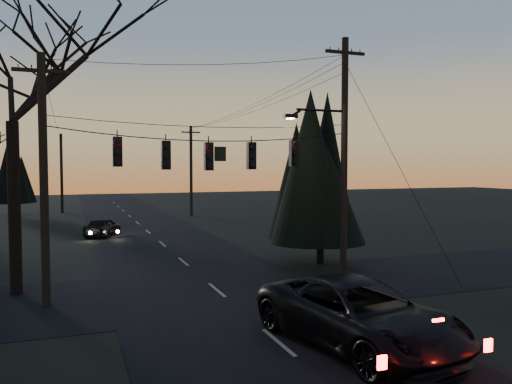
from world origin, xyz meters
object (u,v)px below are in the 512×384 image
object	(u,v)px
utility_pole_left	(47,306)
evergreen_right	(321,177)
bare_tree_left	(10,51)
utility_pole_right	(343,279)
sedan_oncoming_a	(102,227)
utility_pole_far_l	(62,213)
suv_near	(358,314)
utility_pole_far_r	(191,216)

from	to	relation	value
utility_pole_left	evergreen_right	size ratio (longest dim) A/B	1.17
utility_pole_left	evergreen_right	distance (m)	13.26
bare_tree_left	evergreen_right	bearing A→B (deg)	5.08
utility_pole_left	bare_tree_left	size ratio (longest dim) A/B	0.67
utility_pole_right	sedan_oncoming_a	size ratio (longest dim) A/B	2.64
bare_tree_left	utility_pole_far_l	bearing A→B (deg)	88.12
utility_pole_far_l	suv_near	world-z (taller)	utility_pole_far_l
utility_pole_right	suv_near	distance (m)	7.95
suv_near	bare_tree_left	bearing A→B (deg)	123.96
utility_pole_left	bare_tree_left	distance (m)	9.23
evergreen_right	utility_pole_right	bearing A→B (deg)	-101.00
utility_pole_right	bare_tree_left	size ratio (longest dim) A/B	0.78
sedan_oncoming_a	utility_pole_right	bearing A→B (deg)	140.55
utility_pole_left	utility_pole_far_r	distance (m)	30.27
utility_pole_far_r	bare_tree_left	bearing A→B (deg)	-115.96
utility_pole_right	bare_tree_left	bearing A→B (deg)	170.57
evergreen_right	bare_tree_left	bearing A→B (deg)	-174.92
sedan_oncoming_a	utility_pole_far_r	bearing A→B (deg)	-104.69
suv_near	sedan_oncoming_a	bearing A→B (deg)	91.37
utility_pole_right	utility_pole_left	world-z (taller)	utility_pole_right
bare_tree_left	sedan_oncoming_a	size ratio (longest dim) A/B	3.37
evergreen_right	suv_near	bearing A→B (deg)	-112.68
utility_pole_far_r	evergreen_right	world-z (taller)	evergreen_right
utility_pole_left	utility_pole_far_l	xyz separation A→B (m)	(0.00, 36.00, 0.00)
utility_pole_right	sedan_oncoming_a	world-z (taller)	utility_pole_right
utility_pole_left	sedan_oncoming_a	world-z (taller)	utility_pole_left
utility_pole_far_r	utility_pole_far_l	size ratio (longest dim) A/B	1.06
suv_near	sedan_oncoming_a	world-z (taller)	suv_near
suv_near	utility_pole_far_l	bearing A→B (deg)	89.75
utility_pole_left	evergreen_right	bearing A→B (deg)	15.10
utility_pole_right	suv_near	xyz separation A→B (m)	(-3.66, -7.01, 0.87)
utility_pole_far_l	utility_pole_far_r	bearing A→B (deg)	-34.82
utility_pole_far_l	suv_near	distance (m)	43.72
utility_pole_far_r	sedan_oncoming_a	distance (m)	14.18
utility_pole_far_r	evergreen_right	bearing A→B (deg)	-88.53
utility_pole_far_l	utility_pole_right	bearing A→B (deg)	-72.28
suv_near	evergreen_right	bearing A→B (deg)	56.74
utility_pole_right	utility_pole_far_l	distance (m)	37.79
utility_pole_far_r	sedan_oncoming_a	bearing A→B (deg)	-127.90
utility_pole_far_r	bare_tree_left	xyz separation A→B (m)	(-12.61, -25.90, 8.92)
utility_pole_left	bare_tree_left	xyz separation A→B (m)	(-1.11, 2.10, 8.92)
utility_pole_left	suv_near	world-z (taller)	utility_pole_left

